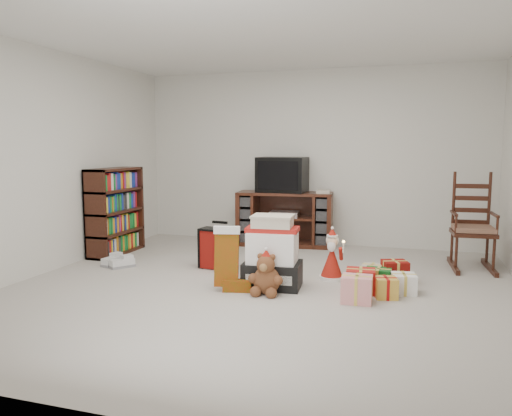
{
  "coord_description": "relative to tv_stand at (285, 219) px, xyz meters",
  "views": [
    {
      "loc": [
        1.41,
        -4.63,
        1.42
      ],
      "look_at": [
        -0.24,
        0.6,
        0.74
      ],
      "focal_mm": 35.0,
      "sensor_mm": 36.0,
      "label": 1
    }
  ],
  "objects": [
    {
      "name": "gift_pile",
      "position": [
        0.41,
        -2.12,
        -0.07
      ],
      "size": [
        0.6,
        0.46,
        0.72
      ],
      "rotation": [
        0.0,
        0.0,
        0.09
      ],
      "color": "black",
      "rests_on": "floor"
    },
    {
      "name": "gift_cluster",
      "position": [
        1.46,
        -1.93,
        -0.27
      ],
      "size": [
        0.7,
        1.02,
        0.24
      ],
      "color": "#AC1913",
      "rests_on": "floor"
    },
    {
      "name": "room",
      "position": [
        0.32,
        -2.23,
        0.86
      ],
      "size": [
        5.01,
        5.01,
        2.51
      ],
      "color": "#AAA49C",
      "rests_on": "ground"
    },
    {
      "name": "red_suitcase",
      "position": [
        -0.41,
        -1.58,
        -0.15
      ],
      "size": [
        0.38,
        0.23,
        0.55
      ],
      "rotation": [
        0.0,
        0.0,
        -0.11
      ],
      "color": "maroon",
      "rests_on": "floor"
    },
    {
      "name": "tv_stand",
      "position": [
        0.0,
        0.0,
        0.0
      ],
      "size": [
        1.38,
        0.61,
        0.77
      ],
      "rotation": [
        0.0,
        0.0,
        0.1
      ],
      "color": "#491F15",
      "rests_on": "floor"
    },
    {
      "name": "teddy_bear",
      "position": [
        0.42,
        -2.38,
        -0.21
      ],
      "size": [
        0.26,
        0.23,
        0.39
      ],
      "color": "brown",
      "rests_on": "floor"
    },
    {
      "name": "stocking",
      "position": [
        0.01,
        -2.37,
        -0.06
      ],
      "size": [
        0.32,
        0.19,
        0.65
      ],
      "primitive_type": null,
      "rotation": [
        0.0,
        0.0,
        0.23
      ],
      "color": "#0C670B",
      "rests_on": "floor"
    },
    {
      "name": "mrs_claus_figurine",
      "position": [
        0.09,
        -1.59,
        -0.14
      ],
      "size": [
        0.3,
        0.29,
        0.62
      ],
      "color": "#9F1A11",
      "rests_on": "floor"
    },
    {
      "name": "sneaker_pair",
      "position": [
        -1.57,
        -1.84,
        -0.33
      ],
      "size": [
        0.4,
        0.3,
        0.1
      ],
      "rotation": [
        0.0,
        0.0,
        -0.35
      ],
      "color": "silver",
      "rests_on": "floor"
    },
    {
      "name": "rocking_chair",
      "position": [
        2.42,
        -0.64,
        0.01
      ],
      "size": [
        0.52,
        0.8,
        1.16
      ],
      "rotation": [
        0.0,
        0.0,
        0.07
      ],
      "color": "#3D1C10",
      "rests_on": "floor"
    },
    {
      "name": "santa_figurine",
      "position": [
        0.94,
        -1.64,
        -0.17
      ],
      "size": [
        0.27,
        0.26,
        0.56
      ],
      "color": "#9F1A11",
      "rests_on": "floor"
    },
    {
      "name": "bookshelf",
      "position": [
        -2.0,
        -1.21,
        0.16
      ],
      "size": [
        0.31,
        0.93,
        1.13
      ],
      "color": "#3D1C10",
      "rests_on": "floor"
    },
    {
      "name": "crt_television",
      "position": [
        -0.04,
        0.0,
        0.63
      ],
      "size": [
        0.68,
        0.5,
        0.49
      ],
      "rotation": [
        0.0,
        0.0,
        -0.01
      ],
      "color": "black",
      "rests_on": "tv_stand"
    }
  ]
}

